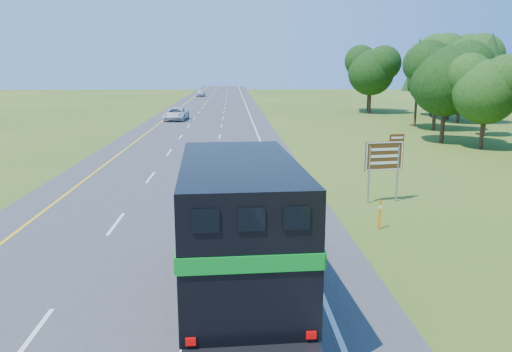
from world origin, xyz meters
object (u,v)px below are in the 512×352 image
object	(u,v)px
horse_truck	(237,224)
far_car	(201,93)
white_suv	(176,114)
exit_sign	(385,159)

from	to	relation	value
horse_truck	far_car	size ratio (longest dim) A/B	1.98
horse_truck	white_suv	distance (m)	50.18
far_car	exit_sign	world-z (taller)	exit_sign
far_car	white_suv	bearing A→B (deg)	-89.71
white_suv	exit_sign	bearing A→B (deg)	-66.25
horse_truck	far_car	world-z (taller)	horse_truck
far_car	exit_sign	size ratio (longest dim) A/B	1.42
horse_truck	far_car	bearing A→B (deg)	90.85
white_suv	exit_sign	xyz separation A→B (m)	(14.16, -39.63, 1.33)
horse_truck	exit_sign	size ratio (longest dim) A/B	2.81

